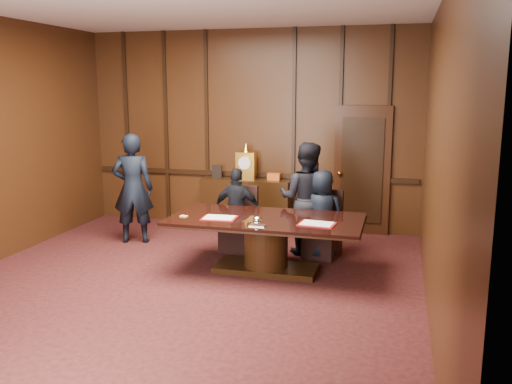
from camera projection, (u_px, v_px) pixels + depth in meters
room at (179, 153)px, 6.45m from camera, size 7.00×7.04×3.50m
sideboard at (246, 202)px, 9.67m from camera, size 1.60×0.45×1.54m
conference_table at (266, 235)px, 7.38m from camera, size 2.62×1.32×0.76m
folder_left at (219, 218)px, 7.29m from camera, size 0.48×0.36×0.02m
folder_right at (317, 224)px, 6.97m from camera, size 0.49×0.37×0.02m
inkstand at (258, 222)px, 6.90m from camera, size 0.20×0.14×0.12m
notepad at (184, 216)px, 7.39m from camera, size 0.11×0.09×0.01m
chair_left at (239, 231)px, 8.42m from camera, size 0.53×0.53×0.99m
chair_right at (323, 237)px, 8.09m from camera, size 0.57×0.57×0.99m
signatory_left at (237, 210)px, 8.28m from camera, size 0.77×0.33×1.30m
signatory_right at (322, 214)px, 7.95m from camera, size 0.67×0.46×1.32m
witness_left at (133, 188)px, 8.74m from camera, size 0.75×0.60×1.79m
witness_right at (306, 199)px, 8.15m from camera, size 0.86×0.69×1.70m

